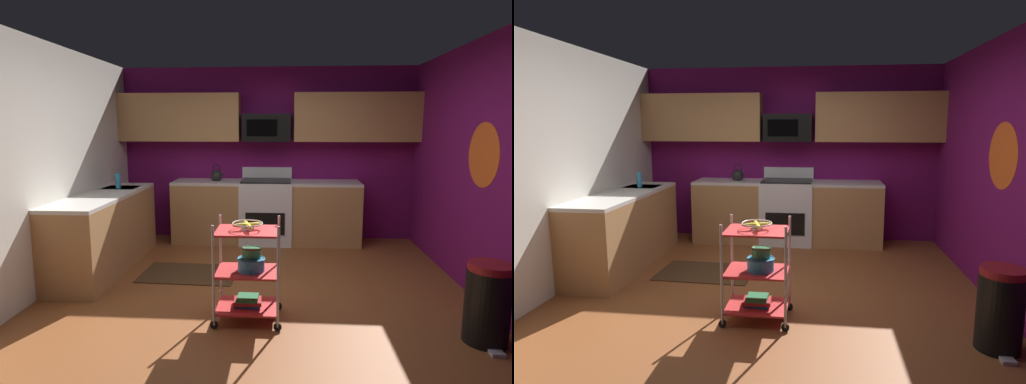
# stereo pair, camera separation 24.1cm
# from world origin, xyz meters

# --- Properties ---
(floor) EXTENTS (4.40, 4.80, 0.04)m
(floor) POSITION_xyz_m (0.00, 0.00, -0.02)
(floor) COLOR brown
(floor) RESTS_ON ground
(wall_back) EXTENTS (4.52, 0.06, 2.60)m
(wall_back) POSITION_xyz_m (0.00, 2.43, 1.30)
(wall_back) COLOR #6B1156
(wall_back) RESTS_ON ground
(wall_left) EXTENTS (0.06, 4.80, 2.60)m
(wall_left) POSITION_xyz_m (-2.23, 0.00, 1.30)
(wall_left) COLOR silver
(wall_left) RESTS_ON ground
(wall_right) EXTENTS (0.06, 4.80, 2.60)m
(wall_right) POSITION_xyz_m (2.23, 0.00, 1.30)
(wall_right) COLOR #6B1156
(wall_right) RESTS_ON ground
(wall_flower_decal) EXTENTS (0.00, 0.64, 0.64)m
(wall_flower_decal) POSITION_xyz_m (2.20, 0.19, 1.45)
(wall_flower_decal) COLOR #E5591E
(counter_run) EXTENTS (3.57, 2.62, 0.92)m
(counter_run) POSITION_xyz_m (-0.82, 1.54, 0.46)
(counter_run) COLOR #B27F4C
(counter_run) RESTS_ON ground
(oven_range) EXTENTS (0.76, 0.65, 1.10)m
(oven_range) POSITION_xyz_m (-0.00, 2.10, 0.48)
(oven_range) COLOR white
(oven_range) RESTS_ON ground
(upper_cabinets) EXTENTS (4.40, 0.33, 0.70)m
(upper_cabinets) POSITION_xyz_m (0.00, 2.23, 1.85)
(upper_cabinets) COLOR #B27F4C
(microwave) EXTENTS (0.70, 0.39, 0.40)m
(microwave) POSITION_xyz_m (-0.00, 2.21, 1.70)
(microwave) COLOR black
(rolling_cart) EXTENTS (0.62, 0.44, 0.91)m
(rolling_cart) POSITION_xyz_m (-0.05, -0.48, 0.45)
(rolling_cart) COLOR silver
(rolling_cart) RESTS_ON ground
(fruit_bowl) EXTENTS (0.27, 0.27, 0.07)m
(fruit_bowl) POSITION_xyz_m (-0.05, -0.48, 0.88)
(fruit_bowl) COLOR silver
(fruit_bowl) RESTS_ON rolling_cart
(mixing_bowl_large) EXTENTS (0.25, 0.25, 0.11)m
(mixing_bowl_large) POSITION_xyz_m (-0.02, -0.48, 0.52)
(mixing_bowl_large) COLOR #338CBF
(mixing_bowl_large) RESTS_ON rolling_cart
(mixing_bowl_small) EXTENTS (0.18, 0.18, 0.08)m
(mixing_bowl_small) POSITION_xyz_m (-0.02, -0.45, 0.62)
(mixing_bowl_small) COLOR #387F4C
(mixing_bowl_small) RESTS_ON rolling_cart
(book_stack) EXTENTS (0.26, 0.19, 0.09)m
(book_stack) POSITION_xyz_m (-0.05, -0.48, 0.17)
(book_stack) COLOR #1E4C8C
(book_stack) RESTS_ON rolling_cart
(kettle) EXTENTS (0.21, 0.18, 0.26)m
(kettle) POSITION_xyz_m (-0.74, 2.10, 1.00)
(kettle) COLOR black
(kettle) RESTS_ON counter_run
(dish_soap_bottle) EXTENTS (0.06, 0.06, 0.20)m
(dish_soap_bottle) POSITION_xyz_m (-1.90, 1.25, 1.02)
(dish_soap_bottle) COLOR #2D8CBF
(dish_soap_bottle) RESTS_ON counter_run
(trash_can) EXTENTS (0.34, 0.42, 0.66)m
(trash_can) POSITION_xyz_m (1.90, -0.75, 0.33)
(trash_can) COLOR black
(trash_can) RESTS_ON ground
(floor_rug) EXTENTS (1.12, 0.74, 0.01)m
(floor_rug) POSITION_xyz_m (-0.84, 0.64, 0.01)
(floor_rug) COLOR #472D19
(floor_rug) RESTS_ON ground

